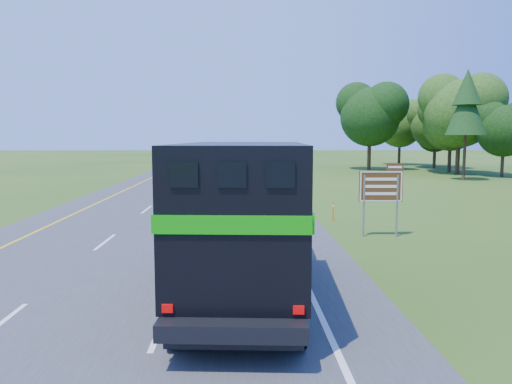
% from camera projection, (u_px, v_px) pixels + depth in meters
% --- Properties ---
extents(ground, '(300.00, 300.00, 0.00)m').
position_uv_depth(ground, '(45.00, 369.00, 9.18)').
color(ground, '#274913').
rests_on(ground, ground).
extents(road, '(15.00, 260.00, 0.04)m').
position_uv_depth(road, '(209.00, 173.00, 58.85)').
color(road, '#38383A').
rests_on(road, ground).
extents(lane_markings, '(11.15, 260.00, 0.01)m').
position_uv_depth(lane_markings, '(209.00, 173.00, 58.84)').
color(lane_markings, yellow).
rests_on(lane_markings, road).
extents(horse_truck, '(3.43, 9.32, 4.06)m').
position_uv_depth(horse_truck, '(245.00, 216.00, 12.97)').
color(horse_truck, black).
rests_on(horse_truck, road).
extents(white_suv, '(3.52, 6.68, 1.79)m').
position_uv_depth(white_suv, '(177.00, 164.00, 60.41)').
color(white_suv, silver).
rests_on(white_suv, road).
extents(far_car, '(2.16, 4.93, 1.65)m').
position_uv_depth(far_car, '(209.00, 150.00, 124.90)').
color(far_car, silver).
rests_on(far_car, road).
extents(exit_sign, '(1.85, 0.13, 3.14)m').
position_uv_depth(exit_sign, '(382.00, 189.00, 21.11)').
color(exit_sign, gray).
rests_on(exit_sign, ground).
extents(delineator, '(0.08, 0.04, 0.99)m').
position_uv_depth(delineator, '(333.00, 210.00, 25.27)').
color(delineator, '#FF600D').
rests_on(delineator, ground).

